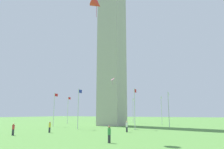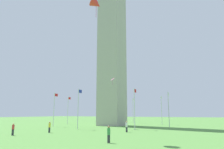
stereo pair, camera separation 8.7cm
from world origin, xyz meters
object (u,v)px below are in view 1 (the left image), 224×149
object	(u,v)px
flagpole_w	(169,108)
person_yellow_shirt	(50,127)
flagpole_se	(54,108)
kite_pink_diamond	(113,80)
flagpole_sw	(135,107)
person_white_shirt	(127,127)
obelisk_monument	(112,26)
flagpole_ne	(99,109)
flagpole_nw	(161,109)
kite_red_delta	(97,4)
flagpole_n	(133,109)
person_red_shirt	(13,129)
flagpole_s	(78,107)
person_green_shirt	(109,134)
flagpole_e	(68,109)

from	to	relation	value
flagpole_w	person_yellow_shirt	distance (m)	25.78
flagpole_se	kite_pink_diamond	world-z (taller)	kite_pink_diamond
flagpole_sw	person_white_shirt	xyz separation A→B (m)	(-5.39, -0.69, -3.33)
kite_pink_diamond	obelisk_monument	bearing A→B (deg)	28.30
flagpole_ne	flagpole_nw	xyz separation A→B (m)	(-0.00, -19.78, 0.00)
obelisk_monument	kite_red_delta	world-z (taller)	obelisk_monument
flagpole_n	kite_red_delta	distance (m)	41.73
obelisk_monument	person_red_shirt	distance (m)	36.89
flagpole_nw	kite_red_delta	size ratio (longest dim) A/B	2.60
obelisk_monument	person_white_shirt	world-z (taller)	obelisk_monument
flagpole_s	obelisk_monument	bearing A→B (deg)	-0.00
flagpole_w	person_red_shirt	world-z (taller)	flagpole_w
flagpole_n	person_green_shirt	bearing A→B (deg)	-161.45
obelisk_monument	flagpole_se	distance (m)	25.96
flagpole_n	flagpole_ne	world-z (taller)	same
flagpole_w	person_red_shirt	distance (m)	31.08
person_yellow_shirt	flagpole_sw	bearing A→B (deg)	-16.44
flagpole_sw	obelisk_monument	bearing A→B (deg)	45.18
flagpole_nw	person_white_shirt	distance (m)	25.40
flagpole_w	flagpole_nw	xyz separation A→B (m)	(9.89, 4.10, 0.00)
flagpole_e	person_white_shirt	distance (m)	29.12
kite_pink_diamond	person_green_shirt	bearing A→B (deg)	-153.62
flagpole_n	person_yellow_shirt	bearing A→B (deg)	-179.59
flagpole_nw	kite_red_delta	distance (m)	36.66
flagpole_e	flagpole_w	distance (m)	27.97
flagpole_se	kite_red_delta	xyz separation A→B (m)	(-14.26, -20.02, 13.60)
flagpole_ne	flagpole_se	size ratio (longest dim) A/B	1.00
flagpole_w	flagpole_nw	world-z (taller)	same
obelisk_monument	kite_red_delta	distance (m)	27.41
flagpole_w	kite_pink_diamond	world-z (taller)	kite_pink_diamond
person_red_shirt	kite_red_delta	xyz separation A→B (m)	(2.74, -11.35, 17.00)
person_white_shirt	person_yellow_shirt	xyz separation A→B (m)	(-6.28, 10.33, -0.02)
obelisk_monument	flagpole_sw	bearing A→B (deg)	-134.82
kite_pink_diamond	flagpole_se	bearing A→B (deg)	96.31
flagpole_n	person_green_shirt	xyz separation A→B (m)	(-41.27, -13.85, -3.36)
person_yellow_shirt	person_red_shirt	bearing A→B (deg)	-172.34
flagpole_n	flagpole_w	bearing A→B (deg)	-135.00
flagpole_nw	kite_pink_diamond	distance (m)	19.84
flagpole_nw	kite_pink_diamond	xyz separation A→B (m)	(-18.19, 5.45, 5.74)
person_white_shirt	person_green_shirt	size ratio (longest dim) A/B	1.03
flagpole_n	person_white_shirt	distance (m)	31.30
flagpole_ne	obelisk_monument	bearing A→B (deg)	-135.18
obelisk_monument	kite_pink_diamond	world-z (taller)	obelisk_monument
flagpole_n	kite_pink_diamond	xyz separation A→B (m)	(-22.29, -4.44, 5.74)
flagpole_sw	flagpole_e	bearing A→B (deg)	67.50
flagpole_n	flagpole_ne	bearing A→B (deg)	112.50
flagpole_ne	flagpole_se	bearing A→B (deg)	180.00
flagpole_ne	person_white_shirt	bearing A→B (deg)	-140.88
obelisk_monument	person_green_shirt	world-z (taller)	obelisk_monument
flagpole_n	flagpole_nw	size ratio (longest dim) A/B	1.00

